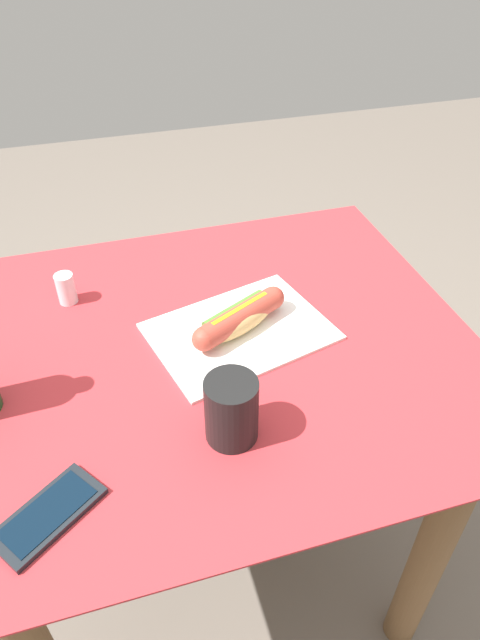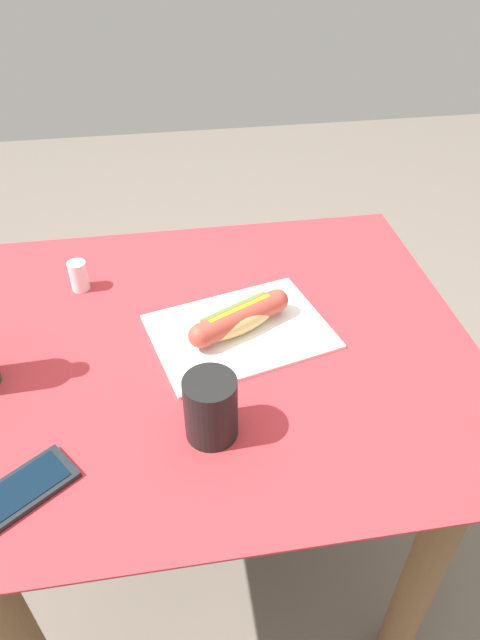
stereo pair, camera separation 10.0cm
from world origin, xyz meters
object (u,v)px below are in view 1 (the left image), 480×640
Objects in this scene: salt_shaker at (66,289)px; cell_phone at (48,514)px; drinking_cup at (231,410)px; hot_dog at (240,318)px.

cell_phone is at bearing -96.18° from salt_shaker.
salt_shaker is (-0.22, 0.41, -0.02)m from drinking_cup.
cell_phone is 0.28m from drinking_cup.
cell_phone is 2.57× the size of salt_shaker.
hot_dog is 0.45m from cell_phone.
cell_phone is 1.46× the size of drinking_cup.
drinking_cup is (-0.08, -0.22, 0.02)m from hot_dog.
hot_dog is 1.23× the size of cell_phone.
salt_shaker is at bearing 118.18° from drinking_cup.
hot_dog is at bearing 39.59° from cell_phone.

